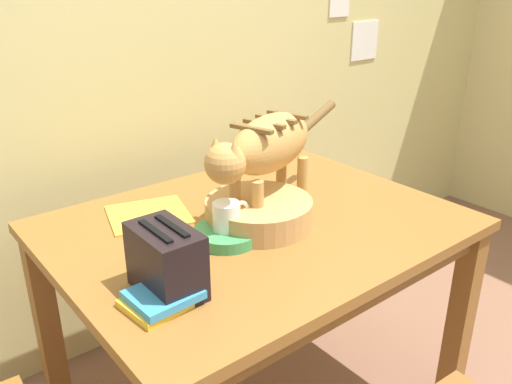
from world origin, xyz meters
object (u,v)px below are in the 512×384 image
object	(u,v)px
magazine	(148,215)
book_stack	(161,298)
coffee_mug	(227,216)
wicker_basket	(259,212)
toaster	(166,261)
dining_table	(256,246)
saucer_bowl	(227,234)
cat	(266,148)

from	to	relation	value
magazine	book_stack	size ratio (longest dim) A/B	1.42
coffee_mug	book_stack	xyz separation A→B (m)	(-0.32, -0.17, -0.06)
coffee_mug	wicker_basket	xyz separation A→B (m)	(0.13, 0.02, -0.03)
book_stack	toaster	xyz separation A→B (m)	(0.04, 0.04, 0.07)
dining_table	saucer_bowl	xyz separation A→B (m)	(-0.14, -0.04, 0.10)
dining_table	toaster	xyz separation A→B (m)	(-0.42, -0.17, 0.17)
saucer_bowl	wicker_basket	size ratio (longest dim) A/B	0.59
coffee_mug	book_stack	bearing A→B (deg)	-151.66
book_stack	dining_table	bearing A→B (deg)	25.08
book_stack	saucer_bowl	bearing A→B (deg)	28.62
saucer_bowl	cat	bearing A→B (deg)	16.38
saucer_bowl	wicker_basket	world-z (taller)	wicker_basket
dining_table	magazine	xyz separation A→B (m)	(-0.24, 0.25, 0.09)
coffee_mug	toaster	world-z (taller)	toaster
coffee_mug	toaster	xyz separation A→B (m)	(-0.28, -0.13, 0.01)
cat	coffee_mug	bearing A→B (deg)	90.30
cat	magazine	world-z (taller)	cat
toaster	saucer_bowl	bearing A→B (deg)	25.52
book_stack	toaster	bearing A→B (deg)	44.97
dining_table	toaster	world-z (taller)	toaster
wicker_basket	toaster	bearing A→B (deg)	-159.75
dining_table	wicker_basket	world-z (taller)	wicker_basket
book_stack	toaster	size ratio (longest dim) A/B	0.87
saucer_bowl	book_stack	bearing A→B (deg)	-151.38
magazine	coffee_mug	bearing A→B (deg)	-54.33
cat	book_stack	distance (m)	0.60
wicker_basket	saucer_bowl	bearing A→B (deg)	-171.30
coffee_mug	book_stack	world-z (taller)	coffee_mug
dining_table	magazine	distance (m)	0.36
toaster	coffee_mug	bearing A→B (deg)	25.22
cat	coffee_mug	xyz separation A→B (m)	(-0.19, -0.06, -0.15)
dining_table	book_stack	size ratio (longest dim) A/B	7.05
saucer_bowl	coffee_mug	size ratio (longest dim) A/B	1.61
dining_table	coffee_mug	bearing A→B (deg)	-162.94
dining_table	coffee_mug	distance (m)	0.22
dining_table	saucer_bowl	distance (m)	0.18
coffee_mug	wicker_basket	size ratio (longest dim) A/B	0.37
wicker_basket	toaster	distance (m)	0.44
cat	magazine	bearing A→B (deg)	34.87
coffee_mug	wicker_basket	bearing A→B (deg)	8.94
magazine	toaster	distance (m)	0.47
coffee_mug	magazine	bearing A→B (deg)	109.49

